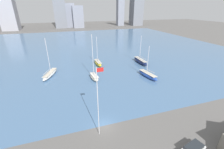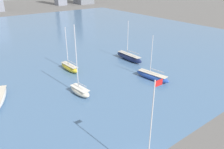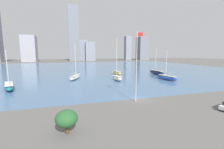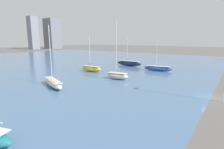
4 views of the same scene
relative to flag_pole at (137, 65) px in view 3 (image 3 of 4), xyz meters
The scene contains 11 objects.
ground_plane 7.84m from the flag_pole, 51.25° to the left, with size 500.00×500.00×0.00m, color #605E5B.
harbor_water 72.25m from the flag_pole, 88.82° to the left, with size 180.00×140.00×0.00m.
flag_pole is the anchor object (origin of this frame).
yard_shrub 16.91m from the flag_pole, 147.06° to the right, with size 2.73×2.73×3.00m.
distant_city_skyline 174.53m from the flag_pole, 91.38° to the left, with size 193.04×20.40×68.84m.
sailboat_teal 35.30m from the flag_pole, 145.81° to the left, with size 5.28×10.05×10.71m.
sailboat_yellow 38.82m from the flag_pole, 77.51° to the left, with size 2.47×7.86×11.79m.
sailboat_navy 43.42m from the flag_pole, 51.94° to the left, with size 2.38×10.72×11.80m.
sailboat_white 33.94m from the flag_pole, 108.36° to the left, with size 5.72×10.64×13.35m.
sailboat_cream 25.17m from the flag_pole, 80.66° to the left, with size 2.77×6.32×15.08m.
sailboat_blue 30.61m from the flag_pole, 42.15° to the left, with size 3.66×9.59×11.00m.
Camera 3 is at (-14.45, -28.64, 9.79)m, focal length 24.00 mm.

